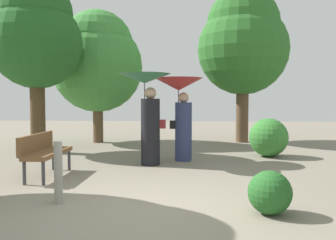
# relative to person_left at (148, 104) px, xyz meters

# --- Properties ---
(ground_plane) EXTENTS (40.00, 40.00, 0.00)m
(ground_plane) POSITION_rel_person_left_xyz_m (0.43, -3.27, -1.38)
(ground_plane) COLOR gray
(person_left) EXTENTS (1.17, 1.17, 2.07)m
(person_left) POSITION_rel_person_left_xyz_m (0.00, 0.00, 0.00)
(person_left) COLOR black
(person_left) RESTS_ON ground
(person_right) EXTENTS (1.18, 1.18, 2.01)m
(person_right) POSITION_rel_person_left_xyz_m (0.72, 0.62, 0.06)
(person_right) COLOR navy
(person_right) RESTS_ON ground
(park_bench) EXTENTS (0.49, 1.50, 0.83)m
(park_bench) POSITION_rel_person_left_xyz_m (-1.84, -1.39, -0.87)
(park_bench) COLOR #38383D
(park_bench) RESTS_ON ground
(tree_near_left) EXTENTS (3.12, 3.12, 4.56)m
(tree_near_left) POSITION_rel_person_left_xyz_m (-2.24, 4.19, 1.46)
(tree_near_left) COLOR brown
(tree_near_left) RESTS_ON ground
(tree_near_right) EXTENTS (3.14, 3.14, 5.34)m
(tree_near_right) POSITION_rel_person_left_xyz_m (2.78, 4.62, 2.11)
(tree_near_right) COLOR brown
(tree_near_right) RESTS_ON ground
(tree_far_back) EXTENTS (2.53, 2.53, 4.89)m
(tree_far_back) POSITION_rel_person_left_xyz_m (-3.33, 1.77, 1.92)
(tree_far_back) COLOR #4C3823
(tree_far_back) RESTS_ON ground
(bush_path_left) EXTENTS (1.01, 1.01, 1.01)m
(bush_path_left) POSITION_rel_person_left_xyz_m (3.01, 1.38, -0.88)
(bush_path_left) COLOR #387F33
(bush_path_left) RESTS_ON ground
(bush_path_right) EXTENTS (0.57, 0.57, 0.57)m
(bush_path_right) POSITION_rel_person_left_xyz_m (2.00, -3.42, -1.10)
(bush_path_right) COLOR #235B23
(bush_path_right) RESTS_ON ground
(path_marker_post) EXTENTS (0.12, 0.12, 0.89)m
(path_marker_post) POSITION_rel_person_left_xyz_m (-0.92, -3.11, -0.94)
(path_marker_post) COLOR gray
(path_marker_post) RESTS_ON ground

